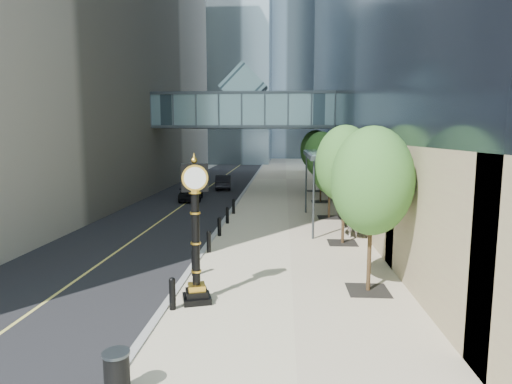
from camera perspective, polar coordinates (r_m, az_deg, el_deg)
ground at (r=12.57m, az=0.33°, el=-17.72°), size 320.00×320.00×0.00m
road at (r=52.18m, az=-4.75°, el=1.77°), size 8.00×180.00×0.02m
sidewalk at (r=51.61m, az=4.07°, el=1.73°), size 8.00×180.00×0.06m
curb at (r=51.74m, az=-0.37°, el=1.77°), size 0.25×180.00×0.07m
distant_tower_c at (r=134.27m, az=0.84°, el=19.37°), size 22.00×22.00×65.00m
skywalk at (r=39.57m, az=-1.64°, el=11.07°), size 17.00×4.20×5.80m
entrance_canopy at (r=25.52m, az=10.08°, el=4.89°), size 3.00×8.00×4.38m
bollard_row at (r=21.18m, az=-5.56°, el=-5.66°), size 0.20×16.20×0.90m
street_trees at (r=27.49m, az=9.86°, el=4.26°), size 2.82×28.76×5.79m
street_clock at (r=13.69m, az=-8.04°, el=-6.43°), size 1.09×1.09×4.64m
trash_bin at (r=9.92m, az=-18.05°, el=-22.22°), size 0.67×0.67×0.90m
pedestrian at (r=22.74m, az=12.82°, el=-3.60°), size 0.73×0.51×1.90m
car_near at (r=35.52m, az=-8.66°, el=0.14°), size 2.29×4.59×1.50m
car_far at (r=42.53m, az=-4.38°, el=1.38°), size 1.95×4.37×1.39m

